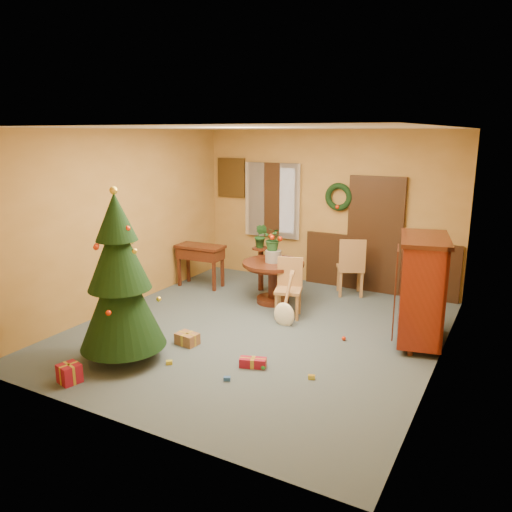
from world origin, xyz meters
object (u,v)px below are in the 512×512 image
Objects in this scene: chair_near at (289,285)px; sideboard at (421,287)px; dining_table at (273,274)px; writing_desk at (200,255)px; christmas_tree at (120,281)px.

chair_near is 0.62× the size of sideboard.
writing_desk is at bearing 173.32° from dining_table.
chair_near reaches higher than writing_desk.
chair_near is at bearing 176.52° from sideboard.
sideboard reaches higher than writing_desk.
sideboard is (2.52, -0.55, 0.30)m from dining_table.
christmas_tree is 1.48× the size of sideboard.
dining_table is at bearing 76.71° from christmas_tree.
dining_table is at bearing 167.79° from sideboard.
sideboard reaches higher than dining_table.
christmas_tree is at bearing -115.41° from chair_near.
dining_table is 1.13× the size of chair_near.
chair_near is 1.01× the size of writing_desk.
sideboard is (3.20, 2.35, -0.25)m from christmas_tree.
chair_near reaches higher than dining_table.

